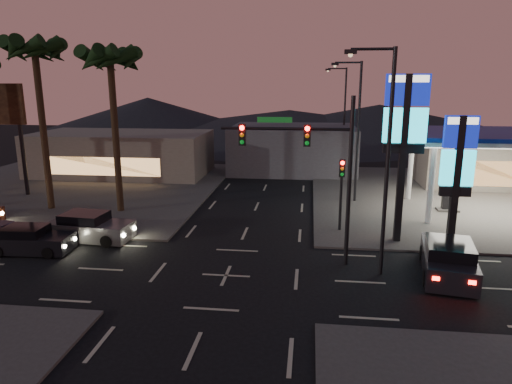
# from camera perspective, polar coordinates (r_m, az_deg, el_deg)

# --- Properties ---
(ground) EXTENTS (140.00, 140.00, 0.00)m
(ground) POSITION_cam_1_polar(r_m,az_deg,el_deg) (21.15, -3.77, -10.38)
(ground) COLOR black
(ground) RESTS_ON ground
(corner_lot_ne) EXTENTS (24.00, 24.00, 0.12)m
(corner_lot_ne) POSITION_cam_1_polar(r_m,az_deg,el_deg) (38.08, 25.53, -0.72)
(corner_lot_ne) COLOR #47443F
(corner_lot_ne) RESTS_ON ground
(corner_lot_nw) EXTENTS (24.00, 24.00, 0.12)m
(corner_lot_nw) POSITION_cam_1_polar(r_m,az_deg,el_deg) (41.02, -22.00, 0.56)
(corner_lot_nw) COLOR #47443F
(corner_lot_nw) RESTS_ON ground
(gas_station) EXTENTS (12.20, 8.20, 5.47)m
(gas_station) POSITION_cam_1_polar(r_m,az_deg,el_deg) (33.55, 28.53, 5.94)
(gas_station) COLOR silver
(gas_station) RESTS_ON ground
(convenience_store) EXTENTS (10.00, 6.00, 4.00)m
(convenience_store) POSITION_cam_1_polar(r_m,az_deg,el_deg) (43.00, 26.25, 3.35)
(convenience_store) COLOR #726B5B
(convenience_store) RESTS_ON ground
(pylon_sign_tall) EXTENTS (2.20, 0.35, 9.00)m
(pylon_sign_tall) POSITION_cam_1_polar(r_m,az_deg,el_deg) (25.07, 18.12, 7.91)
(pylon_sign_tall) COLOR black
(pylon_sign_tall) RESTS_ON ground
(pylon_sign_short) EXTENTS (1.60, 0.35, 7.00)m
(pylon_sign_short) POSITION_cam_1_polar(r_m,az_deg,el_deg) (24.93, 23.91, 3.35)
(pylon_sign_short) COLOR black
(pylon_sign_short) RESTS_ON ground
(traffic_signal_mast) EXTENTS (6.10, 0.39, 8.00)m
(traffic_signal_mast) POSITION_cam_1_polar(r_m,az_deg,el_deg) (21.25, 7.05, 4.40)
(traffic_signal_mast) COLOR black
(traffic_signal_mast) RESTS_ON ground
(pedestal_signal) EXTENTS (0.32, 0.39, 4.30)m
(pedestal_signal) POSITION_cam_1_polar(r_m,az_deg,el_deg) (26.65, 10.64, 1.07)
(pedestal_signal) COLOR black
(pedestal_signal) RESTS_ON ground
(streetlight_near) EXTENTS (2.14, 0.25, 10.00)m
(streetlight_near) POSITION_cam_1_polar(r_m,az_deg,el_deg) (20.44, 15.66, 5.03)
(streetlight_near) COLOR black
(streetlight_near) RESTS_ON ground
(streetlight_mid) EXTENTS (2.14, 0.25, 10.00)m
(streetlight_mid) POSITION_cam_1_polar(r_m,az_deg,el_deg) (33.27, 12.34, 8.31)
(streetlight_mid) COLOR black
(streetlight_mid) RESTS_ON ground
(streetlight_far) EXTENTS (2.14, 0.25, 10.00)m
(streetlight_far) POSITION_cam_1_polar(r_m,az_deg,el_deg) (47.19, 10.77, 9.83)
(streetlight_far) COLOR black
(streetlight_far) RESTS_ON ground
(palm_a) EXTENTS (4.41, 4.41, 10.86)m
(palm_a) POSITION_cam_1_polar(r_m,az_deg,el_deg) (31.18, -17.71, 14.50)
(palm_a) COLOR black
(palm_a) RESTS_ON ground
(palm_b) EXTENTS (4.41, 4.41, 11.46)m
(palm_b) POSITION_cam_1_polar(r_m,az_deg,el_deg) (33.54, -25.84, 14.63)
(palm_b) COLOR black
(palm_b) RESTS_ON ground
(building_far_west) EXTENTS (16.00, 8.00, 4.00)m
(building_far_west) POSITION_cam_1_polar(r_m,az_deg,el_deg) (45.11, -16.37, 4.61)
(building_far_west) COLOR #726B5B
(building_far_west) RESTS_ON ground
(building_far_mid) EXTENTS (12.00, 9.00, 4.40)m
(building_far_mid) POSITION_cam_1_polar(r_m,az_deg,el_deg) (45.47, 4.68, 5.44)
(building_far_mid) COLOR #4C4C51
(building_far_mid) RESTS_ON ground
(hill_left) EXTENTS (40.00, 40.00, 6.00)m
(hill_left) POSITION_cam_1_polar(r_m,az_deg,el_deg) (84.21, -13.29, 9.38)
(hill_left) COLOR black
(hill_left) RESTS_ON ground
(hill_right) EXTENTS (50.00, 50.00, 5.00)m
(hill_right) POSITION_cam_1_polar(r_m,az_deg,el_deg) (80.04, 15.10, 8.72)
(hill_right) COLOR black
(hill_right) RESTS_ON ground
(hill_center) EXTENTS (60.00, 60.00, 4.00)m
(hill_center) POSITION_cam_1_polar(r_m,az_deg,el_deg) (79.35, 4.18, 8.74)
(hill_center) COLOR black
(hill_center) RESTS_ON ground
(car_lane_a_front) EXTENTS (4.31, 1.96, 1.38)m
(car_lane_a_front) POSITION_cam_1_polar(r_m,az_deg,el_deg) (26.35, -26.44, -5.44)
(car_lane_a_front) COLOR black
(car_lane_a_front) RESTS_ON ground
(car_lane_b_front) EXTENTS (4.88, 2.35, 1.55)m
(car_lane_b_front) POSITION_cam_1_polar(r_m,az_deg,el_deg) (27.04, -20.12, -4.19)
(car_lane_b_front) COLOR #555658
(car_lane_b_front) RESTS_ON ground
(suv_station) EXTENTS (2.94, 5.27, 1.67)m
(suv_station) POSITION_cam_1_polar(r_m,az_deg,el_deg) (22.59, 22.86, -7.75)
(suv_station) COLOR black
(suv_station) RESTS_ON ground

